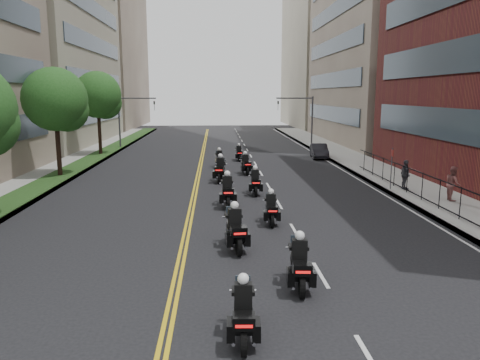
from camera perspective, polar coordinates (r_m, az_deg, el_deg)
The scene contains 23 objects.
sidewalk_right at distance 36.85m, azimuth 16.32°, elevation 1.03°, with size 4.00×90.00×0.15m, color gray.
sidewalk_left at distance 36.72m, azimuth -21.76°, elevation 0.67°, with size 4.00×90.00×0.15m, color gray.
grass_strip at distance 36.45m, azimuth -20.58°, elevation 0.83°, with size 2.00×90.00×0.04m, color #203B15.
building_right_tan at distance 61.94m, azimuth 18.44°, elevation 18.43°, with size 15.11×28.00×30.00m.
building_right_far at distance 90.23m, azimuth 11.24°, elevation 14.78°, with size 15.00×28.00×26.00m, color gray.
building_left_far at distance 90.26m, azimuth -17.60°, elevation 14.50°, with size 16.00×28.00×26.00m, color #766356.
iron_fence at distance 24.55m, azimuth 24.17°, elevation -2.05°, with size 0.05×28.00×1.50m.
street_trees at distance 29.94m, azimuth -24.57°, elevation 8.18°, with size 4.40×38.40×7.98m.
traffic_signal_right at distance 52.25m, azimuth 7.76°, elevation 7.99°, with size 4.09×0.20×5.60m.
traffic_signal_left at distance 52.18m, azimuth -13.49°, elevation 7.80°, with size 4.09×0.20×5.60m.
motorcycle_0 at distance 11.59m, azimuth 0.40°, elevation -16.08°, with size 0.52×2.21×1.63m.
motorcycle_1 at distance 14.50m, azimuth 7.27°, elevation -10.35°, with size 0.62×2.38×1.76m.
motorcycle_2 at distance 17.78m, azimuth -0.58°, elevation -6.21°, with size 0.73×2.50×1.84m.
motorcycle_3 at distance 21.34m, azimuth 3.81°, elevation -3.67°, with size 0.51×2.17×1.60m.
motorcycle_4 at distance 24.51m, azimuth -1.54°, elevation -1.53°, with size 0.59×2.55×1.88m.
motorcycle_5 at distance 27.51m, azimuth 1.86°, elevation -0.37°, with size 0.54×2.31×1.70m.
motorcycle_6 at distance 31.53m, azimuth -2.42°, elevation 1.15°, with size 0.71×2.56×1.89m.
motorcycle_7 at distance 34.47m, azimuth 0.68°, elevation 1.83°, with size 0.67×2.29×1.69m.
motorcycle_8 at distance 37.53m, azimuth -2.50°, elevation 2.47°, with size 0.66×2.18×1.62m.
motorcycle_9 at distance 41.54m, azimuth -0.13°, elevation 3.21°, with size 0.50×2.09×1.54m.
parked_sedan at distance 43.88m, azimuth 9.62°, elevation 3.51°, with size 1.39×3.99×1.31m, color black.
pedestrian_b at distance 27.72m, azimuth 24.54°, elevation -0.37°, with size 0.90×0.70×1.86m, color brown.
pedestrian_c at distance 29.78m, azimuth 19.50°, elevation 0.60°, with size 1.06×0.44×1.80m, color #3F3F47.
Camera 1 is at (-0.20, -9.29, 5.81)m, focal length 35.00 mm.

